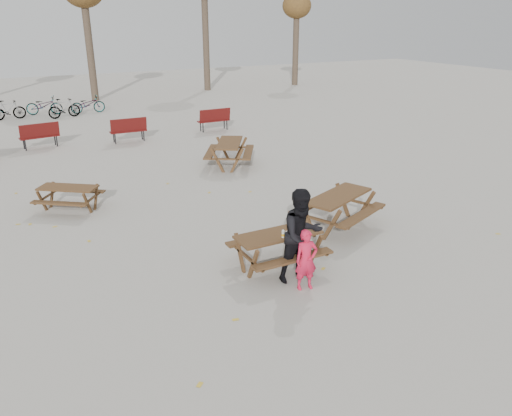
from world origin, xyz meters
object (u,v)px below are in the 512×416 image
main_picnic_table (278,242)px  child (306,260)px  adult (302,236)px  picnic_table_north (69,198)px  picnic_table_far (230,154)px  food_tray (291,232)px  soda_bottle (283,234)px  picnic_table_east (338,211)px

main_picnic_table → child: size_ratio=1.46×
child → adult: size_ratio=0.64×
picnic_table_north → child: bearing=-26.7°
picnic_table_far → food_tray: bearing=-164.8°
main_picnic_table → soda_bottle: size_ratio=10.59×
food_tray → picnic_table_north: 6.70m
food_tray → soda_bottle: (-0.26, -0.13, 0.05)m
soda_bottle → child: (0.04, -0.80, -0.23)m
food_tray → child: (-0.21, -0.93, -0.18)m
picnic_table_north → picnic_table_east: bearing=-1.5°
picnic_table_north → picnic_table_far: size_ratio=0.78×
food_tray → child: size_ratio=0.15×
soda_bottle → picnic_table_far: (2.34, 7.64, -0.42)m
soda_bottle → food_tray: bearing=26.7°
picnic_table_far → picnic_table_north: bearing=139.1°
soda_bottle → picnic_table_east: size_ratio=0.08×
adult → picnic_table_north: 7.15m
food_tray → main_picnic_table: bearing=161.1°
main_picnic_table → picnic_table_east: size_ratio=0.90×
main_picnic_table → soda_bottle: bearing=-94.0°
main_picnic_table → soda_bottle: soda_bottle is taller
adult → soda_bottle: bearing=107.6°
soda_bottle → child: 0.84m
food_tray → adult: adult is taller
food_tray → picnic_table_east: (2.14, 1.23, -0.36)m
picnic_table_north → adult: bearing=-24.5°
food_tray → picnic_table_north: bearing=122.8°
picnic_table_far → child: bearing=-164.5°
picnic_table_east → main_picnic_table: bearing=-177.2°
main_picnic_table → picnic_table_far: bearing=72.6°
soda_bottle → picnic_table_east: bearing=29.5°
picnic_table_north → soda_bottle: bearing=-23.8°
adult → picnic_table_east: 2.92m
food_tray → picnic_table_east: size_ratio=0.09×
soda_bottle → child: bearing=-86.8°
food_tray → picnic_table_far: bearing=74.5°
soda_bottle → picnic_table_far: bearing=72.9°
picnic_table_north → main_picnic_table: bearing=-22.8°
picnic_table_east → picnic_table_north: size_ratio=1.29×
food_tray → child: bearing=-102.9°
child → soda_bottle: bearing=104.2°
food_tray → picnic_table_east: bearing=29.8°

